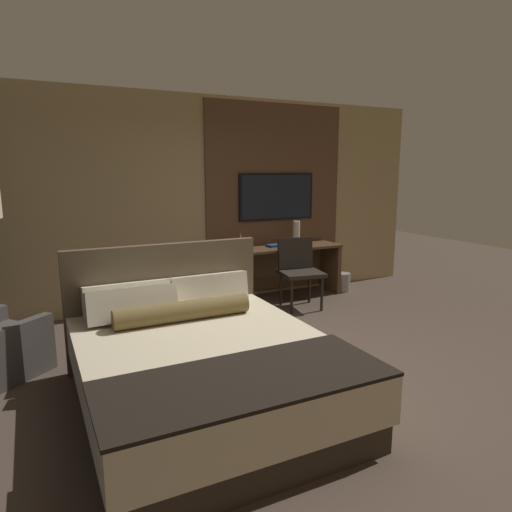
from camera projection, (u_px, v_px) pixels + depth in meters
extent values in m
plane|color=#4C3D33|center=(291.00, 374.00, 4.12)|extent=(16.00, 16.00, 0.00)
cube|color=tan|center=(194.00, 201.00, 6.15)|extent=(7.20, 0.06, 2.80)
cube|color=brown|center=(275.00, 199.00, 6.65)|extent=(2.16, 0.03, 2.70)
cube|color=#33281E|center=(208.00, 397.00, 3.49)|extent=(1.75, 2.10, 0.22)
cube|color=beige|center=(207.00, 363.00, 3.44)|extent=(1.80, 2.17, 0.33)
cube|color=black|center=(247.00, 379.00, 2.79)|extent=(1.82, 0.76, 0.02)
cube|color=brown|center=(166.00, 302.00, 4.39)|extent=(1.84, 0.08, 1.13)
cube|color=beige|center=(127.00, 298.00, 4.08)|extent=(0.76, 0.23, 0.31)
cube|color=beige|center=(209.00, 289.00, 4.42)|extent=(0.76, 0.23, 0.31)
cube|color=beige|center=(132.00, 305.00, 3.89)|extent=(0.76, 0.25, 0.32)
cylinder|color=brown|center=(183.00, 311.00, 3.89)|extent=(1.17, 0.17, 0.17)
cube|color=brown|center=(285.00, 247.00, 6.52)|extent=(1.66, 0.53, 0.03)
cube|color=brown|center=(234.00, 279.00, 6.24)|extent=(0.06, 0.47, 0.71)
cube|color=brown|center=(330.00, 268.00, 6.94)|extent=(0.06, 0.47, 0.71)
cube|color=brown|center=(276.00, 265.00, 6.79)|extent=(1.54, 0.02, 0.35)
cube|color=black|center=(277.00, 197.00, 6.62)|extent=(1.20, 0.04, 0.67)
cube|color=black|center=(277.00, 197.00, 6.60)|extent=(1.13, 0.01, 0.62)
cube|color=#28231E|center=(301.00, 273.00, 6.03)|extent=(0.60, 0.58, 0.05)
cube|color=#28231E|center=(295.00, 253.00, 6.19)|extent=(0.50, 0.18, 0.42)
cylinder|color=black|center=(292.00, 297.00, 5.82)|extent=(0.04, 0.04, 0.45)
cylinder|color=black|center=(322.00, 294.00, 5.94)|extent=(0.04, 0.04, 0.45)
cylinder|color=black|center=(281.00, 289.00, 6.20)|extent=(0.04, 0.04, 0.45)
cylinder|color=black|center=(309.00, 287.00, 6.32)|extent=(0.04, 0.04, 0.45)
cube|color=#47423D|center=(20.00, 352.00, 3.95)|extent=(0.58, 0.50, 0.53)
cylinder|color=silver|center=(296.00, 232.00, 6.70)|extent=(0.10, 0.10, 0.34)
cone|color=#B2563D|center=(240.00, 241.00, 6.23)|extent=(0.14, 0.14, 0.23)
cube|color=navy|center=(275.00, 245.00, 6.50)|extent=(0.24, 0.17, 0.03)
cylinder|color=gray|center=(343.00, 282.00, 6.93)|extent=(0.22, 0.22, 0.28)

